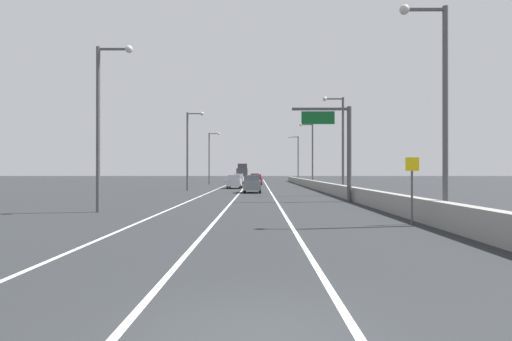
# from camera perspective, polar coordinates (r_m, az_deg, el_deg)

# --- Properties ---
(ground_plane) EXTENTS (320.00, 320.00, 0.00)m
(ground_plane) POSITION_cam_1_polar(r_m,az_deg,el_deg) (70.14, 0.25, -2.08)
(ground_plane) COLOR #26282B
(lane_stripe_left) EXTENTS (0.16, 130.00, 0.00)m
(lane_stripe_left) POSITION_cam_1_polar(r_m,az_deg,el_deg) (61.39, -4.90, -2.35)
(lane_stripe_left) COLOR silver
(lane_stripe_left) RESTS_ON ground_plane
(lane_stripe_center) EXTENTS (0.16, 130.00, 0.00)m
(lane_stripe_center) POSITION_cam_1_polar(r_m,az_deg,el_deg) (61.18, -1.63, -2.36)
(lane_stripe_center) COLOR silver
(lane_stripe_center) RESTS_ON ground_plane
(lane_stripe_right) EXTENTS (0.16, 130.00, 0.00)m
(lane_stripe_right) POSITION_cam_1_polar(r_m,az_deg,el_deg) (61.16, 1.65, -2.36)
(lane_stripe_right) COLOR silver
(lane_stripe_right) RESTS_ON ground_plane
(jersey_barrier_right) EXTENTS (0.60, 120.00, 1.10)m
(jersey_barrier_right) POSITION_cam_1_polar(r_m,az_deg,el_deg) (46.78, 9.87, -2.37)
(jersey_barrier_right) COLOR gray
(jersey_barrier_right) RESTS_ON ground_plane
(overhead_sign_gantry) EXTENTS (4.68, 0.36, 7.50)m
(overhead_sign_gantry) POSITION_cam_1_polar(r_m,az_deg,el_deg) (34.27, 11.14, 3.81)
(overhead_sign_gantry) COLOR #47474C
(overhead_sign_gantry) RESTS_ON ground_plane
(speed_advisory_sign) EXTENTS (0.60, 0.11, 3.00)m
(speed_advisory_sign) POSITION_cam_1_polar(r_m,az_deg,el_deg) (20.26, 20.14, -1.85)
(speed_advisory_sign) COLOR #4C4C51
(speed_advisory_sign) RESTS_ON ground_plane
(lamp_post_right_near) EXTENTS (2.14, 0.44, 9.74)m
(lamp_post_right_near) POSITION_cam_1_polar(r_m,az_deg,el_deg) (20.71, 23.29, 8.89)
(lamp_post_right_near) COLOR #4C4C51
(lamp_post_right_near) RESTS_ON ground_plane
(lamp_post_right_second) EXTENTS (2.14, 0.44, 9.74)m
(lamp_post_right_second) POSITION_cam_1_polar(r_m,az_deg,el_deg) (42.86, 11.20, 4.21)
(lamp_post_right_second) COLOR #4C4C51
(lamp_post_right_second) RESTS_ON ground_plane
(lamp_post_right_third) EXTENTS (2.14, 0.44, 9.74)m
(lamp_post_right_third) POSITION_cam_1_polar(r_m,az_deg,el_deg) (65.68, 7.34, 2.69)
(lamp_post_right_third) COLOR #4C4C51
(lamp_post_right_third) RESTS_ON ground_plane
(lamp_post_right_fourth) EXTENTS (2.14, 0.44, 9.74)m
(lamp_post_right_fourth) POSITION_cam_1_polar(r_m,az_deg,el_deg) (88.66, 5.48, 1.96)
(lamp_post_right_fourth) COLOR #4C4C51
(lamp_post_right_fourth) RESTS_ON ground_plane
(lamp_post_left_near) EXTENTS (2.14, 0.44, 9.74)m
(lamp_post_left_near) POSITION_cam_1_polar(r_m,az_deg,el_deg) (26.64, -19.80, 6.87)
(lamp_post_left_near) COLOR #4C4C51
(lamp_post_left_near) RESTS_ON ground_plane
(lamp_post_left_mid) EXTENTS (2.14, 0.44, 9.74)m
(lamp_post_left_mid) POSITION_cam_1_polar(r_m,az_deg,el_deg) (53.37, -8.87, 3.35)
(lamp_post_left_mid) COLOR #4C4C51
(lamp_post_left_mid) RESTS_ON ground_plane
(lamp_post_left_far) EXTENTS (2.14, 0.44, 9.74)m
(lamp_post_left_far) POSITION_cam_1_polar(r_m,az_deg,el_deg) (80.93, -6.09, 2.16)
(lamp_post_left_far) COLOR #4C4C51
(lamp_post_left_far) RESTS_ON ground_plane
(car_white_0) EXTENTS (1.94, 4.12, 1.95)m
(car_white_0) POSITION_cam_1_polar(r_m,az_deg,el_deg) (83.95, -2.30, -1.09)
(car_white_0) COLOR white
(car_white_0) RESTS_ON ground_plane
(car_red_1) EXTENTS (2.01, 4.44, 1.88)m
(car_red_1) POSITION_cam_1_polar(r_m,az_deg,el_deg) (76.73, 0.03, -1.21)
(car_red_1) COLOR red
(car_red_1) RESTS_ON ground_plane
(car_silver_2) EXTENTS (2.04, 4.37, 1.88)m
(car_silver_2) POSITION_cam_1_polar(r_m,az_deg,el_deg) (59.73, -2.87, -1.51)
(car_silver_2) COLOR #B7B7BC
(car_silver_2) RESTS_ON ground_plane
(car_green_3) EXTENTS (1.95, 4.14, 1.96)m
(car_green_3) POSITION_cam_1_polar(r_m,az_deg,el_deg) (89.30, -0.16, -1.03)
(car_green_3) COLOR #196033
(car_green_3) RESTS_ON ground_plane
(car_gray_4) EXTENTS (1.94, 4.52, 1.97)m
(car_gray_4) POSITION_cam_1_polar(r_m,az_deg,el_deg) (47.74, -0.50, -1.81)
(car_gray_4) COLOR slate
(car_gray_4) RESTS_ON ground_plane
(box_truck) EXTENTS (2.64, 9.39, 4.17)m
(box_truck) POSITION_cam_1_polar(r_m,az_deg,el_deg) (95.88, -1.84, -0.42)
(box_truck) COLOR #4C4C51
(box_truck) RESTS_ON ground_plane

